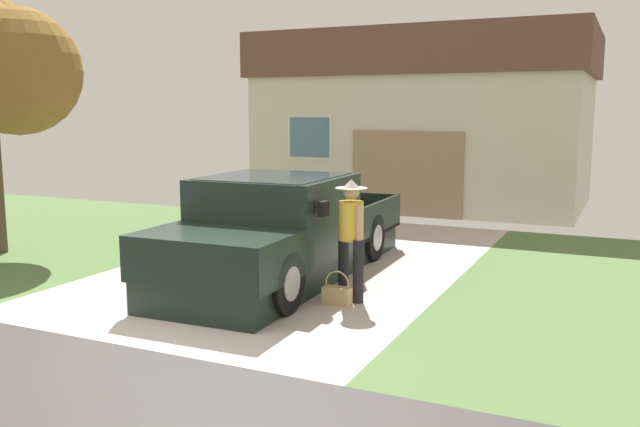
{
  "coord_description": "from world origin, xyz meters",
  "views": [
    {
      "loc": [
        4.9,
        -5.49,
        2.54
      ],
      "look_at": [
        1.08,
        2.74,
        1.15
      ],
      "focal_mm": 37.86,
      "sensor_mm": 36.0,
      "label": 1
    }
  ],
  "objects": [
    {
      "name": "pickup_truck",
      "position": [
        0.13,
        3.24,
        0.7
      ],
      "size": [
        2.21,
        5.52,
        1.58
      ],
      "rotation": [
        0.0,
        0.0,
        3.17
      ],
      "color": "black",
      "rests_on": "ground"
    },
    {
      "name": "person_with_hat",
      "position": [
        1.54,
        2.74,
        0.95
      ],
      "size": [
        0.45,
        0.43,
        1.64
      ],
      "rotation": [
        0.0,
        0.0,
        2.53
      ],
      "color": "black",
      "rests_on": "ground"
    },
    {
      "name": "handbag",
      "position": [
        1.47,
        2.43,
        0.14
      ],
      "size": [
        0.37,
        0.17,
        0.45
      ],
      "color": "tan",
      "rests_on": "ground"
    },
    {
      "name": "house_with_garage",
      "position": [
        -0.28,
        12.71,
        2.3
      ],
      "size": [
        8.53,
        5.65,
        4.53
      ],
      "color": "beige",
      "rests_on": "ground"
    },
    {
      "name": "wheeled_trash_bin",
      "position": [
        -3.21,
        7.59,
        0.59
      ],
      "size": [
        0.6,
        0.72,
        1.1
      ],
      "color": "#286B38",
      "rests_on": "ground"
    }
  ]
}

